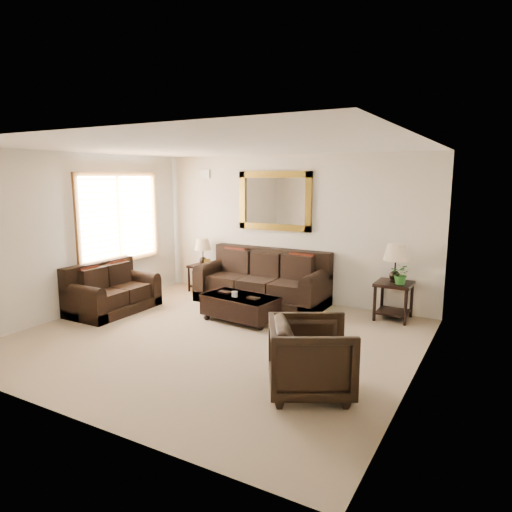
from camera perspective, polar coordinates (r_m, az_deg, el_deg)
The scene contains 11 objects.
room at distance 6.38m, azimuth -5.37°, elevation 1.26°, with size 5.51×5.01×2.71m.
window at distance 8.78m, azimuth -16.69°, elevation 4.58°, with size 0.07×1.96×1.66m.
mirror at distance 8.59m, azimuth 2.32°, elevation 6.88°, with size 1.50×0.06×1.10m.
air_vent at distance 9.42m, azimuth -6.46°, elevation 10.14°, with size 0.25×0.02×0.18m, color #999999.
sofa at distance 8.43m, azimuth 0.90°, elevation -3.47°, with size 2.38×1.03×0.97m.
loveseat at distance 8.30m, azimuth -17.68°, elevation -4.48°, with size 0.88×1.49×0.84m.
end_table_left at distance 9.28m, azimuth -6.64°, elevation -0.08°, with size 0.49×0.49×1.08m.
end_table_right at distance 7.67m, azimuth 16.98°, elevation -1.73°, with size 0.57×0.57×1.25m.
coffee_table at distance 7.40m, azimuth -2.00°, elevation -6.17°, with size 1.28×0.79×0.51m.
armchair at distance 4.99m, azimuth 6.91°, elevation -12.04°, with size 0.86×0.81×0.89m, color black.
potted_plant at distance 7.56m, azimuth 17.70°, elevation -2.44°, with size 0.30×0.33×0.26m, color #23591E.
Camera 1 is at (3.59, -5.18, 2.31)m, focal length 32.00 mm.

